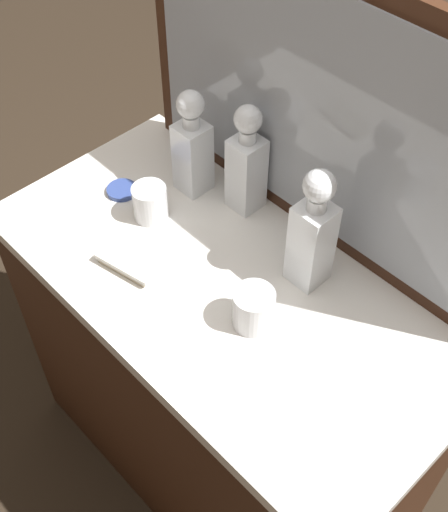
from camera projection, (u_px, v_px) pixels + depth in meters
name	position (u px, v px, depth m)	size (l,w,h in m)	color
ground_plane	(224.00, 457.00, 2.11)	(6.00, 6.00, 0.00)	#2D2319
dresser	(224.00, 385.00, 1.78)	(1.10, 0.56, 0.87)	#381E11
dresser_mirror	(319.00, 113.00, 1.34)	(0.98, 0.03, 0.61)	#381E11
crystal_decanter_left	(312.00, 239.00, 1.37)	(0.07, 0.07, 0.30)	white
crystal_decanter_far_left	(246.00, 168.00, 1.52)	(0.07, 0.07, 0.28)	white
crystal_decanter_right	(193.00, 151.00, 1.57)	(0.07, 0.07, 0.27)	white
crystal_tumbler_far_left	(150.00, 204.00, 1.55)	(0.08, 0.08, 0.09)	white
crystal_tumbler_center	(253.00, 310.00, 1.35)	(0.09, 0.09, 0.09)	white
silver_brush_left	(129.00, 263.00, 1.47)	(0.15, 0.09, 0.02)	#B7A88C
porcelain_dish	(122.00, 190.00, 1.63)	(0.07, 0.07, 0.01)	#33478C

